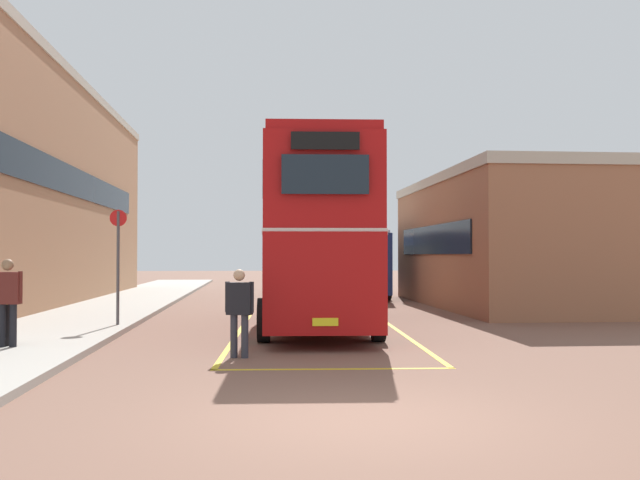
% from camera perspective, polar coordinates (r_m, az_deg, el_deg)
% --- Properties ---
extents(ground_plane, '(135.60, 135.60, 0.00)m').
position_cam_1_polar(ground_plane, '(23.05, -2.05, -6.12)').
color(ground_plane, brown).
extents(sidewalk_left, '(4.00, 57.60, 0.14)m').
position_cam_1_polar(sidewalk_left, '(25.95, -16.89, -5.36)').
color(sidewalk_left, '#A39E93').
rests_on(sidewalk_left, ground).
extents(brick_building_left, '(6.12, 25.89, 8.97)m').
position_cam_1_polar(brick_building_left, '(30.99, -23.70, 3.55)').
color(brick_building_left, '#AD7A56').
rests_on(brick_building_left, ground).
extents(depot_building_right, '(7.36, 13.51, 5.01)m').
position_cam_1_polar(depot_building_right, '(28.84, 15.91, -0.10)').
color(depot_building_right, '#9E6647').
rests_on(depot_building_right, ground).
extents(double_decker_bus, '(3.21, 10.14, 4.75)m').
position_cam_1_polar(double_decker_bus, '(19.39, -0.31, 0.39)').
color(double_decker_bus, black).
rests_on(double_decker_bus, ground).
extents(single_deck_bus, '(2.97, 8.72, 3.02)m').
position_cam_1_polar(single_deck_bus, '(33.90, 2.69, -1.78)').
color(single_deck_bus, black).
rests_on(single_deck_bus, ground).
extents(pedestrian_boarding, '(0.55, 0.34, 1.70)m').
position_cam_1_polar(pedestrian_boarding, '(13.88, -6.43, -5.28)').
color(pedestrian_boarding, '#2D2D38').
rests_on(pedestrian_boarding, ground).
extents(pedestrian_waiting_near, '(0.58, 0.27, 1.75)m').
position_cam_1_polar(pedestrian_waiting_near, '(15.63, -23.60, -4.08)').
color(pedestrian_waiting_near, black).
rests_on(pedestrian_waiting_near, sidewalk_left).
extents(litter_bin, '(0.44, 0.44, 0.88)m').
position_cam_1_polar(litter_bin, '(15.96, -24.04, -6.10)').
color(litter_bin, black).
rests_on(litter_bin, sidewalk_left).
extents(bus_stop_sign, '(0.44, 0.08, 3.03)m').
position_cam_1_polar(bus_stop_sign, '(19.62, -15.78, -1.25)').
color(bus_stop_sign, '#4C4C51').
rests_on(bus_stop_sign, sidewalk_left).
extents(bay_marking_yellow, '(4.80, 12.23, 0.01)m').
position_cam_1_polar(bay_marking_yellow, '(17.59, 0.07, -7.63)').
color(bay_marking_yellow, gold).
rests_on(bay_marking_yellow, ground).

